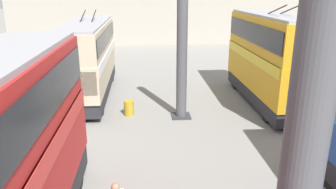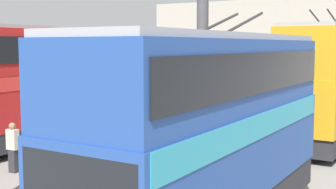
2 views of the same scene
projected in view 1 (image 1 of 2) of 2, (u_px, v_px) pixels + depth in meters
name	position (u px, v px, depth m)	size (l,w,h in m)	color
depot_back_wall	(158.00, 8.00, 39.52)	(0.50, 36.00, 8.92)	#A8A093
support_column_far	(182.00, 54.00, 16.84)	(1.00, 1.00, 7.22)	#4C4C51
bus_left_far	(270.00, 54.00, 19.19)	(9.12, 2.54, 5.94)	black
bus_right_mid	(88.00, 55.00, 20.70)	(10.05, 2.54, 5.32)	black
oil_drum	(129.00, 108.00, 18.03)	(0.58, 0.58, 0.82)	#B28E23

